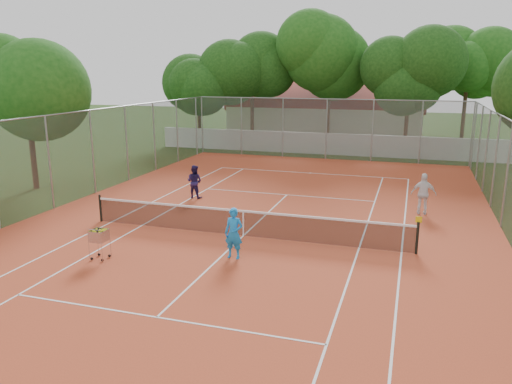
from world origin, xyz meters
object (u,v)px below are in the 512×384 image
(player_far_right, at_px, (424,194))
(player_far_left, at_px, (194,182))
(clubhouse, at_px, (327,112))
(ball_hopper, at_px, (100,243))
(tennis_net, at_px, (243,223))
(player_near, at_px, (234,233))

(player_far_right, bearing_deg, player_far_left, 1.49)
(clubhouse, distance_m, player_far_left, 24.55)
(clubhouse, height_order, ball_hopper, clubhouse)
(tennis_net, relative_size, ball_hopper, 11.36)
(tennis_net, distance_m, player_far_left, 6.07)
(tennis_net, bearing_deg, ball_hopper, -135.56)
(clubhouse, bearing_deg, player_near, -85.56)
(tennis_net, height_order, player_far_right, player_far_right)
(tennis_net, relative_size, player_far_right, 6.94)
(clubhouse, height_order, player_near, clubhouse)
(clubhouse, distance_m, player_far_right, 25.44)
(tennis_net, height_order, clubhouse, clubhouse)
(clubhouse, bearing_deg, tennis_net, -86.05)
(player_far_left, xyz_separation_m, player_far_right, (10.13, 0.36, 0.08))
(tennis_net, bearing_deg, player_far_left, 131.03)
(tennis_net, xyz_separation_m, ball_hopper, (-3.56, -3.50, 0.03))
(clubhouse, relative_size, ball_hopper, 15.68)
(player_far_left, bearing_deg, player_far_right, -171.38)
(clubhouse, xyz_separation_m, player_far_left, (-1.98, -24.43, -1.41))
(clubhouse, xyz_separation_m, player_near, (2.42, -31.12, -1.37))
(ball_hopper, bearing_deg, tennis_net, 58.76)
(player_near, bearing_deg, tennis_net, 102.25)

